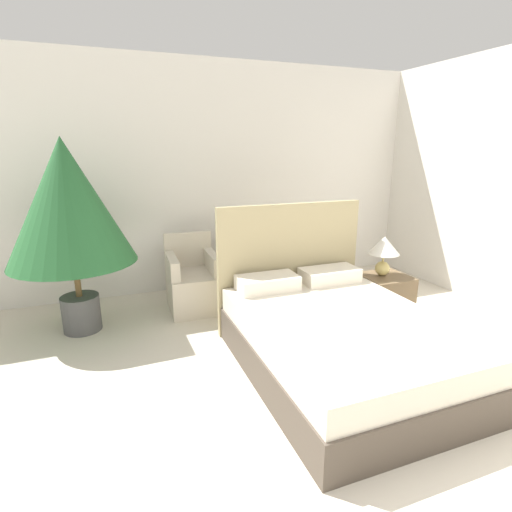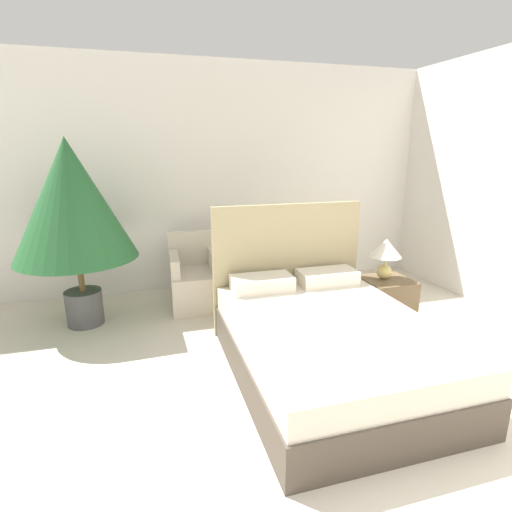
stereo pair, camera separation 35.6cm
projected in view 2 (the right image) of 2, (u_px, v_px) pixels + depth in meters
ground_plane at (409, 509)px, 2.11m from camera, size 16.00×16.00×0.00m
wall_back at (236, 178)px, 5.31m from camera, size 10.00×0.06×2.90m
bed at (326, 340)px, 3.32m from camera, size 1.55×2.07×1.31m
armchair_near_window_left at (195, 283)px, 4.73m from camera, size 0.60×0.71×0.86m
armchair_near_window_right at (262, 277)px, 4.95m from camera, size 0.64×0.75×0.86m
potted_palm at (72, 203)px, 3.97m from camera, size 1.21×1.21×1.95m
nightstand at (385, 301)px, 4.28m from camera, size 0.49×0.46×0.50m
table_lamp at (386, 252)px, 4.15m from camera, size 0.33×0.33×0.43m
side_table at (230, 286)px, 4.84m from camera, size 0.37×0.37×0.42m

